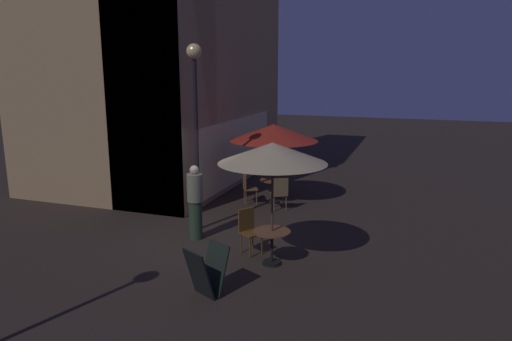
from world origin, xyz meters
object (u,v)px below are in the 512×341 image
Objects in this scene: cafe_table_0 at (272,239)px; patio_umbrella_0 at (273,154)px; street_lamp_near_corner at (195,97)px; menu_sandwich_board at (207,271)px; cafe_chair_0 at (249,227)px; patron_standing_0 at (195,202)px; cafe_table_1 at (273,185)px; cafe_chair_1 at (247,185)px; patio_umbrella_1 at (274,133)px; cafe_chair_2 at (280,191)px.

patio_umbrella_0 reaches higher than cafe_table_0.
menu_sandwich_board is at bearing -151.35° from street_lamp_near_corner.
cafe_chair_0 is 1.56m from patron_standing_0.
cafe_chair_1 reaches higher than cafe_table_1.
cafe_chair_1 is at bearing 119.63° from patio_umbrella_1.
cafe_table_0 reaches higher than cafe_table_1.
menu_sandwich_board is at bearing -173.90° from patio_umbrella_1.
patron_standing_0 is at bearing 69.15° from cafe_table_0.
cafe_table_0 is 0.79× the size of cafe_chair_1.
street_lamp_near_corner is 3.71m from cafe_chair_1.
cafe_chair_1 is at bearing 44.22° from cafe_chair_2.
cafe_chair_2 is (3.21, 0.25, -0.02)m from cafe_chair_0.
cafe_table_1 is 3.96m from cafe_chair_0.
patio_umbrella_0 is 2.64× the size of cafe_chair_1.
cafe_chair_1 is (3.94, 2.00, 0.03)m from cafe_table_0.
cafe_table_1 is at bearing -0.00° from cafe_chair_1.
cafe_table_0 is 3.75m from cafe_chair_2.
cafe_chair_2 is (3.63, 0.92, -1.75)m from patio_umbrella_0.
cafe_table_1 is 0.45× the size of patron_standing_0.
patio_umbrella_0 is 2.70m from patron_standing_0.
cafe_chair_0 is (0.42, 0.66, -1.73)m from patio_umbrella_0.
street_lamp_near_corner is at bearing 58.73° from cafe_table_0.
street_lamp_near_corner is 5.92× the size of cafe_table_0.
cafe_chair_1 is at bearing 114.87° from patron_standing_0.
patio_umbrella_0 is at bearing 164.29° from cafe_chair_2.
patio_umbrella_0 is at bearing 6.48° from patron_standing_0.
cafe_chair_0 is at bearing 154.64° from cafe_chair_2.
cafe_chair_1 is at bearing 39.86° from menu_sandwich_board.
cafe_chair_2 is at bearing 93.89° from patron_standing_0.
street_lamp_near_corner is 3.91m from cafe_table_0.
patio_umbrella_0 is at bearing 0.00° from cafe_table_0.
cafe_table_0 is (1.67, -0.68, 0.08)m from menu_sandwich_board.
street_lamp_near_corner is 1.78× the size of patio_umbrella_0.
cafe_chair_1 is (-0.39, 0.69, -1.55)m from patio_umbrella_1.
patio_umbrella_1 is at bearing -0.00° from cafe_chair_2.
cafe_chair_0 reaches higher than cafe_table_1.
patio_umbrella_0 reaches higher than cafe_chair_0.
patron_standing_0 is at bearing 57.03° from menu_sandwich_board.
cafe_chair_0 is (-1.02, -1.71, -2.70)m from street_lamp_near_corner.
patio_umbrella_1 is (4.33, 1.32, 1.58)m from cafe_table_0.
cafe_chair_1 reaches higher than cafe_table_0.
cafe_table_1 is 0.81m from cafe_chair_2.
street_lamp_near_corner is 3.36m from cafe_chair_0.
cafe_chair_2 reaches higher than menu_sandwich_board.
patio_umbrella_0 is 0.98× the size of patio_umbrella_1.
cafe_chair_0 reaches higher than menu_sandwich_board.
street_lamp_near_corner is at bearing -128.13° from cafe_chair_1.
cafe_chair_2 reaches higher than cafe_table_0.
cafe_chair_0 reaches higher than cafe_chair_1.
street_lamp_near_corner is at bearing 138.12° from patron_standing_0.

